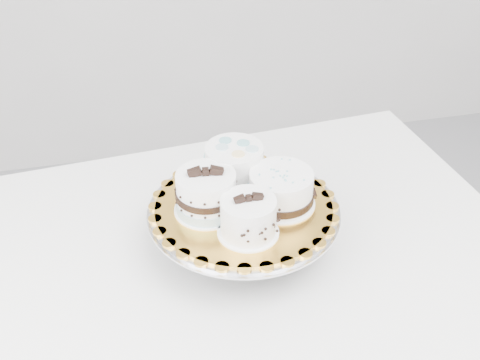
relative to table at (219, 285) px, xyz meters
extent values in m
cube|color=white|center=(0.00, 0.00, 0.07)|extent=(1.20, 0.86, 0.04)
cube|color=white|center=(0.49, 0.37, -0.31)|extent=(0.05, 0.05, 0.71)
cylinder|color=gray|center=(0.05, 0.00, 0.09)|extent=(0.16, 0.16, 0.01)
cylinder|color=gray|center=(0.05, 0.00, 0.13)|extent=(0.10, 0.10, 0.08)
cylinder|color=silver|center=(0.05, 0.00, 0.17)|extent=(0.33, 0.33, 0.01)
cylinder|color=silver|center=(0.05, 0.00, 0.17)|extent=(0.34, 0.34, 0.00)
cylinder|color=gold|center=(0.05, 0.00, 0.18)|extent=(0.41, 0.41, 0.00)
cylinder|color=white|center=(0.04, -0.07, 0.18)|extent=(0.10, 0.10, 0.00)
cylinder|color=white|center=(0.04, -0.07, 0.22)|extent=(0.09, 0.09, 0.06)
cylinder|color=white|center=(-0.02, 0.01, 0.18)|extent=(0.12, 0.12, 0.00)
cylinder|color=white|center=(-0.02, 0.01, 0.22)|extent=(0.11, 0.11, 0.07)
cylinder|color=#A4C8D0|center=(-0.02, 0.01, 0.19)|extent=(0.11, 0.11, 0.02)
cylinder|color=black|center=(-0.02, 0.01, 0.22)|extent=(0.11, 0.11, 0.01)
cylinder|color=white|center=(0.05, 0.08, 0.18)|extent=(0.12, 0.12, 0.00)
cylinder|color=white|center=(0.05, 0.08, 0.22)|extent=(0.12, 0.12, 0.07)
cylinder|color=white|center=(0.12, 0.00, 0.18)|extent=(0.12, 0.12, 0.00)
cylinder|color=white|center=(0.12, 0.00, 0.22)|extent=(0.12, 0.12, 0.06)
cylinder|color=black|center=(0.12, 0.00, 0.20)|extent=(0.12, 0.12, 0.01)
camera|label=1|loc=(-0.14, -0.81, 0.84)|focal=45.00mm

